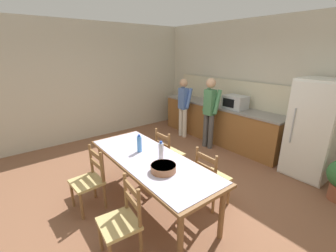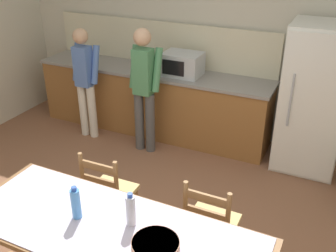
{
  "view_description": "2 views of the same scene",
  "coord_description": "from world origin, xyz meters",
  "views": [
    {
      "loc": [
        2.48,
        -2.16,
        2.22
      ],
      "look_at": [
        -0.01,
        -0.19,
        1.15
      ],
      "focal_mm": 24.0,
      "sensor_mm": 36.0,
      "label": 1
    },
    {
      "loc": [
        1.39,
        -2.38,
        2.7
      ],
      "look_at": [
        0.17,
        0.23,
        1.24
      ],
      "focal_mm": 42.0,
      "sensor_mm": 36.0,
      "label": 2
    }
  ],
  "objects": [
    {
      "name": "person_at_sink",
      "position": [
        -1.77,
        1.71,
        0.87
      ],
      "size": [
        0.39,
        0.27,
        1.54
      ],
      "rotation": [
        0.0,
        0.0,
        1.57
      ],
      "color": "silver",
      "rests_on": "ground"
    },
    {
      "name": "wall_left",
      "position": [
        -3.26,
        0.0,
        1.45
      ],
      "size": [
        0.12,
        5.2,
        2.9
      ],
      "primitive_type": "cube",
      "color": "beige",
      "rests_on": "ground"
    },
    {
      "name": "refrigerator",
      "position": [
        1.15,
        2.19,
        0.89
      ],
      "size": [
        0.73,
        0.73,
        1.78
      ],
      "color": "silver",
      "rests_on": "ground"
    },
    {
      "name": "bottle_near_centre",
      "position": [
        -0.18,
        -0.59,
        0.9
      ],
      "size": [
        0.07,
        0.07,
        0.27
      ],
      "color": "#4C8ED6",
      "rests_on": "dining_table"
    },
    {
      "name": "person_at_counter",
      "position": [
        -0.84,
        1.69,
        0.92
      ],
      "size": [
        0.41,
        0.28,
        1.64
      ],
      "rotation": [
        0.0,
        0.0,
        1.57
      ],
      "color": "#4C4C4C",
      "rests_on": "ground"
    },
    {
      "name": "chair_side_far_right",
      "position": [
        0.62,
        0.12,
        0.44
      ],
      "size": [
        0.42,
        0.4,
        0.91
      ],
      "rotation": [
        0.0,
        0.0,
        3.13
      ],
      "color": "olive",
      "rests_on": "ground"
    },
    {
      "name": "counter_splashback",
      "position": [
        -1.01,
        2.54,
        1.24
      ],
      "size": [
        3.35,
        0.03,
        0.6
      ],
      "primitive_type": "cube",
      "color": "beige",
      "rests_on": "kitchen_counter"
    },
    {
      "name": "chair_side_near_left",
      "position": [
        -0.42,
        -1.31,
        0.44
      ],
      "size": [
        0.44,
        0.42,
        0.91
      ],
      "rotation": [
        0.0,
        0.0,
        0.05
      ],
      "color": "olive",
      "rests_on": "ground"
    },
    {
      "name": "wall_back",
      "position": [
        0.0,
        2.66,
        1.45
      ],
      "size": [
        6.52,
        0.12,
        2.9
      ],
      "primitive_type": "cube",
      "color": "beige",
      "rests_on": "ground"
    },
    {
      "name": "serving_bowl",
      "position": [
        0.5,
        -0.66,
        0.83
      ],
      "size": [
        0.32,
        0.32,
        0.09
      ],
      "color": "#9E6642",
      "rests_on": "dining_table"
    },
    {
      "name": "bottle_off_centre",
      "position": [
        0.21,
        -0.49,
        0.9
      ],
      "size": [
        0.07,
        0.07,
        0.27
      ],
      "color": "silver",
      "rests_on": "dining_table"
    },
    {
      "name": "dining_table",
      "position": [
        0.1,
        -0.6,
        0.7
      ],
      "size": [
        2.29,
        0.88,
        0.78
      ],
      "rotation": [
        0.0,
        0.0,
        -0.01
      ],
      "color": "brown",
      "rests_on": "ground"
    },
    {
      "name": "ground_plane",
      "position": [
        0.0,
        0.0,
        0.0
      ],
      "size": [
        8.32,
        8.32,
        0.0
      ],
      "primitive_type": "plane",
      "color": "brown"
    },
    {
      "name": "chair_side_near_right",
      "position": [
        0.61,
        -1.32,
        0.44
      ],
      "size": [
        0.46,
        0.44,
        0.91
      ],
      "rotation": [
        0.0,
        0.0,
        -0.1
      ],
      "color": "olive",
      "rests_on": "ground"
    },
    {
      "name": "kitchen_counter",
      "position": [
        -1.01,
        2.23,
        0.47
      ],
      "size": [
        3.39,
        0.66,
        0.94
      ],
      "color": "brown",
      "rests_on": "ground"
    },
    {
      "name": "chair_side_far_left",
      "position": [
        -0.41,
        0.13,
        0.44
      ],
      "size": [
        0.43,
        0.41,
        0.91
      ],
      "rotation": [
        0.0,
        0.0,
        3.16
      ],
      "color": "olive",
      "rests_on": "ground"
    },
    {
      "name": "microwave",
      "position": [
        -0.54,
        2.21,
        1.09
      ],
      "size": [
        0.5,
        0.39,
        0.3
      ],
      "color": "#B2B7BC",
      "rests_on": "kitchen_counter"
    }
  ]
}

